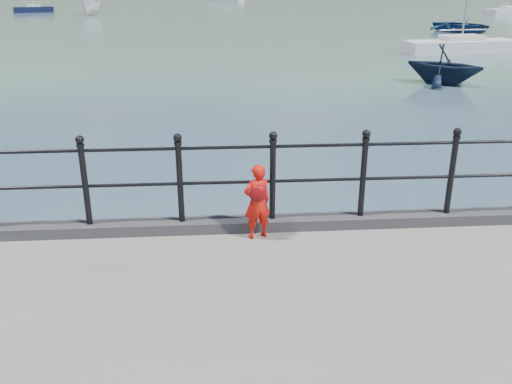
{
  "coord_description": "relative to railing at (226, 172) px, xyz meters",
  "views": [
    {
      "loc": [
        -0.11,
        -6.73,
        4.15
      ],
      "look_at": [
        0.38,
        -0.2,
        1.55
      ],
      "focal_mm": 38.0,
      "sensor_mm": 36.0,
      "label": 1
    }
  ],
  "objects": [
    {
      "name": "kerb",
      "position": [
        -0.0,
        -0.0,
        -0.75
      ],
      "size": [
        60.0,
        0.3,
        0.15
      ],
      "primitive_type": "cube",
      "color": "#28282B",
      "rests_on": "quay"
    },
    {
      "name": "launch_blue",
      "position": [
        20.05,
        37.86,
        -1.29
      ],
      "size": [
        5.61,
        6.27,
        1.07
      ],
      "primitive_type": "imported",
      "rotation": [
        0.0,
        0.0,
        0.47
      ],
      "color": "#12294F",
      "rests_on": "ground"
    },
    {
      "name": "child",
      "position": [
        0.38,
        -0.26,
        -0.32
      ],
      "size": [
        0.42,
        0.36,
        0.99
      ],
      "rotation": [
        0.0,
        0.0,
        3.47
      ],
      "color": "red",
      "rests_on": "quay"
    },
    {
      "name": "far_shore",
      "position": [
        38.34,
        239.56,
        -24.39
      ],
      "size": [
        830.0,
        200.0,
        156.0
      ],
      "color": "#333A21",
      "rests_on": "ground"
    },
    {
      "name": "sailboat_far",
      "position": [
        35.69,
        59.97,
        -1.48
      ],
      "size": [
        7.17,
        4.59,
        9.91
      ],
      "rotation": [
        0.0,
        0.0,
        0.42
      ],
      "color": "beige",
      "rests_on": "ground"
    },
    {
      "name": "sailboat_near",
      "position": [
        14.51,
        25.5,
        -1.48
      ],
      "size": [
        6.99,
        2.74,
        9.27
      ],
      "rotation": [
        0.0,
        0.0,
        0.13
      ],
      "color": "silver",
      "rests_on": "ground"
    },
    {
      "name": "ground",
      "position": [
        -0.0,
        0.15,
        -1.82
      ],
      "size": [
        600.0,
        600.0,
        0.0
      ],
      "primitive_type": "plane",
      "color": "#2D4251",
      "rests_on": "ground"
    },
    {
      "name": "railing",
      "position": [
        0.0,
        0.0,
        0.0
      ],
      "size": [
        18.11,
        0.11,
        1.2
      ],
      "color": "black",
      "rests_on": "kerb"
    },
    {
      "name": "sailboat_deep",
      "position": [
        2.1,
        94.22,
        -1.48
      ],
      "size": [
        6.46,
        5.28,
        9.56
      ],
      "rotation": [
        0.0,
        0.0,
        -0.6
      ],
      "color": "beige",
      "rests_on": "ground"
    },
    {
      "name": "launch_navy",
      "position": [
        9.34,
        15.43,
        -1.0
      ],
      "size": [
        4.11,
        4.07,
        1.64
      ],
      "primitive_type": "imported",
      "rotation": [
        0.0,
        0.0,
        0.86
      ],
      "color": "black",
      "rests_on": "ground"
    },
    {
      "name": "launch_white",
      "position": [
        -14.56,
        62.03,
        -0.81
      ],
      "size": [
        2.26,
        5.34,
        2.02
      ],
      "primitive_type": "imported",
      "rotation": [
        0.0,
        0.0,
        -0.06
      ],
      "color": "white",
      "rests_on": "ground"
    },
    {
      "name": "sailboat_left",
      "position": [
        -23.05,
        68.25,
        -1.48
      ],
      "size": [
        4.98,
        3.17,
        6.98
      ],
      "rotation": [
        0.0,
        0.0,
        0.39
      ],
      "color": "black",
      "rests_on": "ground"
    }
  ]
}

